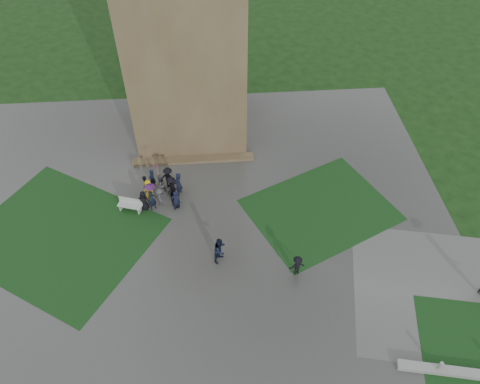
{
  "coord_description": "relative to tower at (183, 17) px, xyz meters",
  "views": [
    {
      "loc": [
        1.53,
        -15.5,
        23.41
      ],
      "look_at": [
        3.14,
        5.92,
        1.2
      ],
      "focal_mm": 35.0,
      "sensor_mm": 36.0,
      "label": 1
    }
  ],
  "objects": [
    {
      "name": "visitor_cluster",
      "position": [
        -2.11,
        -8.01,
        -7.95
      ],
      "size": [
        3.01,
        2.93,
        2.65
      ],
      "color": "black",
      "rests_on": "plaza"
    },
    {
      "name": "tower_plinth",
      "position": [
        0.0,
        -4.4,
        -8.87
      ],
      "size": [
        9.0,
        0.8,
        0.22
      ],
      "primitive_type": "cube",
      "color": "brown",
      "rests_on": "plaza"
    },
    {
      "name": "lawn_inset_left",
      "position": [
        -8.5,
        -11.0,
        -8.97
      ],
      "size": [
        14.1,
        13.46,
        0.01
      ],
      "primitive_type": "cube",
      "rotation": [
        0.0,
        0.0,
        -0.56
      ],
      "color": "black",
      "rests_on": "plaza"
    },
    {
      "name": "pedestrian_near",
      "position": [
        6.05,
        -14.87,
        -8.24
      ],
      "size": [
        1.02,
        0.65,
        1.47
      ],
      "primitive_type": "imported",
      "rotation": [
        0.0,
        0.0,
        3.32
      ],
      "color": "black",
      "rests_on": "plaza"
    },
    {
      "name": "pedestrian_mid",
      "position": [
        1.61,
        -13.54,
        -8.04
      ],
      "size": [
        0.96,
        1.05,
        1.88
      ],
      "primitive_type": "imported",
      "rotation": [
        0.0,
        0.0,
        0.95
      ],
      "color": "black",
      "rests_on": "plaza"
    },
    {
      "name": "lawn_inset_right",
      "position": [
        8.5,
        -10.0,
        -8.97
      ],
      "size": [
        11.12,
        10.15,
        0.01
      ],
      "primitive_type": "cube",
      "rotation": [
        0.0,
        0.0,
        0.44
      ],
      "color": "black",
      "rests_on": "plaza"
    },
    {
      "name": "ground",
      "position": [
        0.0,
        -15.0,
        -9.0
      ],
      "size": [
        120.0,
        120.0,
        0.0
      ],
      "primitive_type": "plane",
      "color": "black"
    },
    {
      "name": "plaza",
      "position": [
        0.0,
        -13.0,
        -8.99
      ],
      "size": [
        34.0,
        34.0,
        0.02
      ],
      "primitive_type": "cube",
      "color": "#383835",
      "rests_on": "ground"
    },
    {
      "name": "bench",
      "position": [
        -4.18,
        -9.04,
        -8.49
      ],
      "size": [
        1.72,
        0.98,
        0.95
      ],
      "rotation": [
        0.0,
        0.0,
        -0.3
      ],
      "color": "#AFAFAA",
      "rests_on": "plaza"
    },
    {
      "name": "tower",
      "position": [
        0.0,
        0.0,
        0.0
      ],
      "size": [
        8.0,
        8.0,
        18.0
      ],
      "primitive_type": "cube",
      "color": "brown",
      "rests_on": "ground"
    }
  ]
}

